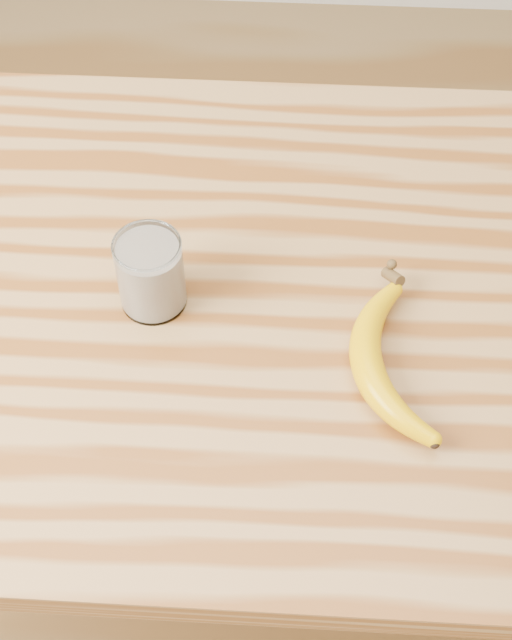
{
  "coord_description": "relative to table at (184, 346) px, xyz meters",
  "views": [
    {
      "loc": [
        0.14,
        -0.69,
        1.74
      ],
      "look_at": [
        0.1,
        -0.07,
        0.93
      ],
      "focal_mm": 50.0,
      "sensor_mm": 36.0,
      "label": 1
    }
  ],
  "objects": [
    {
      "name": "banana",
      "position": [
        0.23,
        -0.12,
        0.15
      ],
      "size": [
        0.16,
        0.32,
        0.04
      ],
      "primitive_type": null,
      "rotation": [
        0.0,
        0.0,
        0.16
      ],
      "color": "#DCA200",
      "rests_on": "table"
    },
    {
      "name": "smoothie_glass",
      "position": [
        -0.02,
        -0.03,
        0.18
      ],
      "size": [
        0.08,
        0.08,
        0.1
      ],
      "color": "white",
      "rests_on": "table"
    },
    {
      "name": "table",
      "position": [
        0.0,
        0.0,
        0.0
      ],
      "size": [
        1.2,
        0.8,
        0.9
      ],
      "color": "#9D7140",
      "rests_on": "ground"
    }
  ]
}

